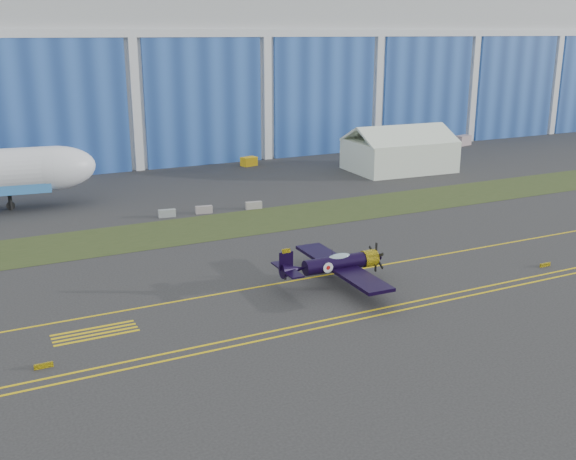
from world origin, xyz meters
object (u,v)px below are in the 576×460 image
warbird (335,264)px  tent (399,148)px  shipping_container (63,170)px  tug (249,161)px

warbird → tent: bearing=50.2°
shipping_container → tug: 28.59m
tug → shipping_container: bearing=160.3°
warbird → shipping_container: warbird is taller
shipping_container → tent: bearing=-18.0°
tent → shipping_container: 50.78m
tent → tug: tent is taller
tent → shipping_container: tent is taller
warbird → shipping_container: 56.95m
tug → tent: bearing=-49.2°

